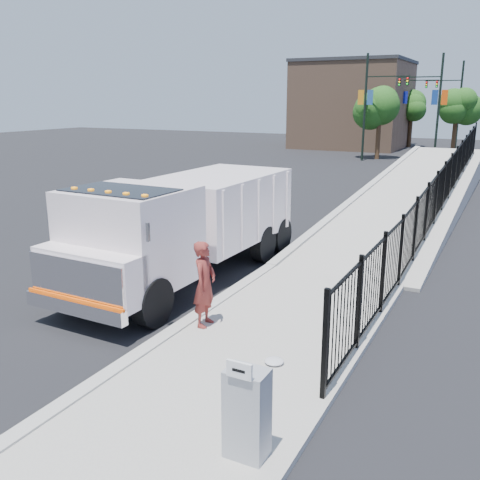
% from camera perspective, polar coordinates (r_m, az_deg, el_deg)
% --- Properties ---
extents(ground, '(120.00, 120.00, 0.00)m').
position_cam_1_polar(ground, '(12.00, -4.49, -8.43)').
color(ground, black).
rests_on(ground, ground).
extents(sidewalk, '(3.55, 12.00, 0.12)m').
position_cam_1_polar(sidewalk, '(9.55, -0.79, -14.45)').
color(sidewalk, '#9E998E').
rests_on(sidewalk, ground).
extents(curb, '(0.30, 12.00, 0.16)m').
position_cam_1_polar(curb, '(10.48, -10.34, -11.78)').
color(curb, '#ADAAA3').
rests_on(curb, ground).
extents(ramp, '(3.95, 24.06, 3.19)m').
position_cam_1_polar(ramp, '(26.06, 18.52, 3.64)').
color(ramp, '#9E998E').
rests_on(ramp, ground).
extents(iron_fence, '(0.10, 28.00, 1.80)m').
position_cam_1_polar(iron_fence, '(21.81, 20.73, 3.79)').
color(iron_fence, black).
rests_on(iron_fence, ground).
extents(truck, '(2.89, 8.34, 2.84)m').
position_cam_1_polar(truck, '(14.12, -6.12, 1.93)').
color(truck, black).
rests_on(truck, ground).
extents(worker, '(0.51, 0.71, 1.82)m').
position_cam_1_polar(worker, '(11.09, -3.79, -4.70)').
color(worker, maroon).
rests_on(worker, sidewalk).
extents(utility_cabinet, '(0.55, 0.40, 1.25)m').
position_cam_1_polar(utility_cabinet, '(7.36, 0.75, -18.00)').
color(utility_cabinet, gray).
rests_on(utility_cabinet, sidewalk).
extents(arrow_sign, '(0.35, 0.04, 0.22)m').
position_cam_1_polar(arrow_sign, '(6.81, -0.08, -13.71)').
color(arrow_sign, white).
rests_on(arrow_sign, utility_cabinet).
extents(debris, '(0.35, 0.35, 0.09)m').
position_cam_1_polar(debris, '(9.87, 3.67, -12.77)').
color(debris, silver).
rests_on(debris, sidewalk).
extents(light_pole_0, '(3.77, 0.22, 8.00)m').
position_cam_1_polar(light_pole_0, '(43.10, 13.61, 14.00)').
color(light_pole_0, black).
rests_on(light_pole_0, ground).
extents(light_pole_1, '(3.77, 0.22, 8.00)m').
position_cam_1_polar(light_pole_1, '(44.44, 20.06, 13.54)').
color(light_pole_1, black).
rests_on(light_pole_1, ground).
extents(light_pole_2, '(3.77, 0.22, 8.00)m').
position_cam_1_polar(light_pole_2, '(53.11, 17.10, 13.86)').
color(light_pole_2, black).
rests_on(light_pole_2, ground).
extents(light_pole_3, '(3.78, 0.22, 8.00)m').
position_cam_1_polar(light_pole_3, '(54.17, 22.06, 13.45)').
color(light_pole_3, black).
rests_on(light_pole_3, ground).
extents(tree_0, '(3.10, 3.10, 5.55)m').
position_cam_1_polar(tree_0, '(44.58, 14.71, 13.43)').
color(tree_0, '#382314').
rests_on(tree_0, ground).
extents(tree_1, '(2.39, 2.39, 5.20)m').
position_cam_1_polar(tree_1, '(49.14, 22.12, 12.89)').
color(tree_1, '#382314').
rests_on(tree_1, ground).
extents(tree_2, '(2.67, 2.67, 5.33)m').
position_cam_1_polar(tree_2, '(56.75, 17.85, 13.41)').
color(tree_2, '#382314').
rests_on(tree_2, ground).
extents(building, '(10.00, 10.00, 8.00)m').
position_cam_1_polar(building, '(55.38, 11.95, 13.82)').
color(building, '#8C664C').
rests_on(building, ground).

